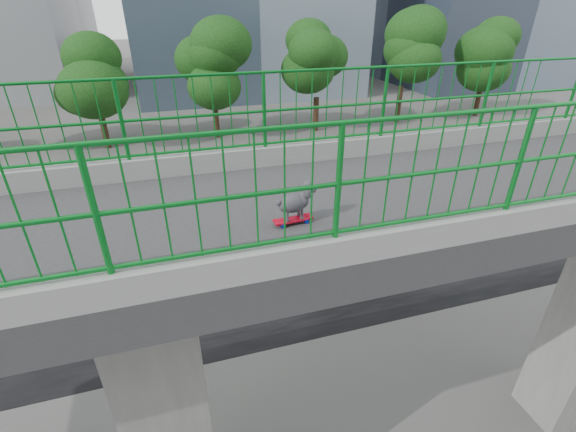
% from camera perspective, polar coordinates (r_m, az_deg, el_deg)
% --- Properties ---
extents(road, '(18.00, 90.00, 0.02)m').
position_cam_1_polar(road, '(19.66, -16.56, -0.85)').
color(road, black).
rests_on(road, ground).
extents(footbridge, '(3.00, 24.00, 7.00)m').
position_cam_1_polar(footbridge, '(5.97, -19.02, -16.17)').
color(footbridge, '#2D2D2F').
rests_on(footbridge, ground).
extents(railing, '(3.00, 24.00, 1.42)m').
position_cam_1_polar(railing, '(4.84, -22.70, 1.10)').
color(railing, gray).
rests_on(railing, footbridge).
extents(street_trees, '(5.30, 60.40, 7.26)m').
position_cam_1_polar(street_trees, '(30.71, -16.67, 18.91)').
color(street_trees, black).
rests_on(street_trees, ground).
extents(skateboard, '(0.18, 0.47, 0.06)m').
position_cam_1_polar(skateboard, '(4.56, 0.73, -0.59)').
color(skateboard, red).
rests_on(skateboard, footbridge).
extents(poodle, '(0.24, 0.50, 0.41)m').
position_cam_1_polar(poodle, '(4.46, 1.07, 2.14)').
color(poodle, '#2A272C').
rests_on(poodle, skateboard).
extents(car_1, '(1.46, 4.18, 1.38)m').
position_cam_1_polar(car_1, '(20.98, 25.65, 1.40)').
color(car_1, gray).
rests_on(car_1, ground).
extents(car_3, '(2.05, 5.05, 1.46)m').
position_cam_1_polar(car_3, '(22.26, -2.43, 5.95)').
color(car_3, black).
rests_on(car_3, ground).
extents(car_4, '(1.59, 3.95, 1.35)m').
position_cam_1_polar(car_4, '(26.43, 5.30, 9.42)').
color(car_4, black).
rests_on(car_4, ground).
extents(car_5, '(1.48, 4.26, 1.40)m').
position_cam_1_polar(car_5, '(14.54, 9.49, -8.03)').
color(car_5, black).
rests_on(car_5, ground).
extents(car_6, '(2.39, 5.19, 1.44)m').
position_cam_1_polar(car_6, '(17.17, 6.90, -1.55)').
color(car_6, '#B91B07').
rests_on(car_6, ground).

